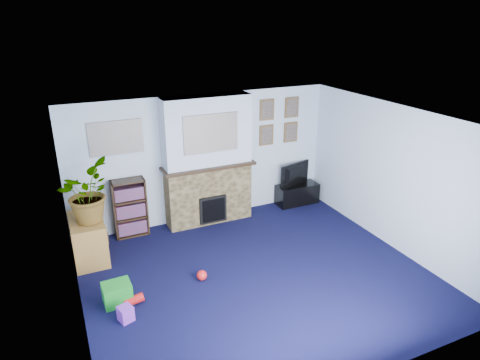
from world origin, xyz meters
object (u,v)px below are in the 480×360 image
television (298,174)px  tv_stand (297,193)px  bookshelf (130,209)px  sideboard (88,239)px

television → tv_stand: bearing=75.1°
tv_stand → bookshelf: size_ratio=0.84×
sideboard → television: bearing=6.5°
tv_stand → sideboard: 4.22m
television → sideboard: television is taller
tv_stand → television: television is taller
television → sideboard: bearing=-8.5°
sideboard → tv_stand: bearing=6.2°
tv_stand → television: size_ratio=1.14×
bookshelf → sideboard: bookshelf is taller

